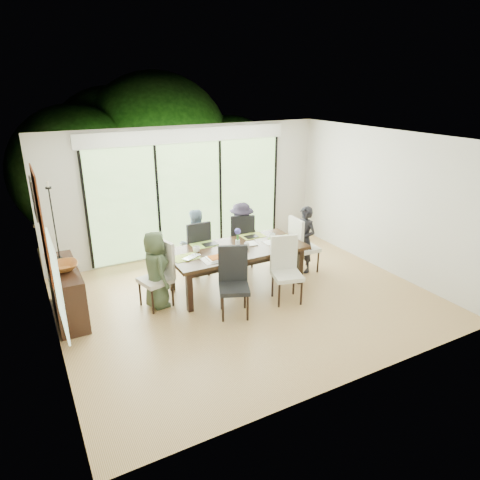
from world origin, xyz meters
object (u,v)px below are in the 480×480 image
chair_near_left (234,283)px  sideboard (67,292)px  person_right_end (305,240)px  table_top (237,249)px  bowl (63,267)px  chair_far_right (241,239)px  person_far_right (242,234)px  cup_a (196,249)px  laptop (194,258)px  person_far_left (195,243)px  vase (238,243)px  person_left_end (156,270)px  chair_right_end (305,244)px  chair_left_end (155,275)px  cup_c (272,236)px  cup_b (247,246)px  chair_far_left (195,247)px

chair_near_left → sideboard: chair_near_left is taller
person_right_end → table_top: bearing=-102.0°
bowl → chair_far_right: bearing=9.9°
person_far_right → bowl: (-3.38, -0.57, 0.23)m
sideboard → bowl: (0.00, -0.10, 0.47)m
person_far_right → cup_a: 1.43m
chair_far_right → laptop: size_ratio=3.33×
person_far_left → vase: size_ratio=10.75×
person_far_left → vase: 0.94m
table_top → person_right_end: 1.48m
person_right_end → chair_near_left: bearing=-78.2°
person_left_end → person_far_right: same height
chair_right_end → person_left_end: 2.98m
chair_right_end → person_right_end: 0.10m
chair_left_end → person_right_end: 2.98m
cup_c → sideboard: size_ratio=0.08×
cup_c → person_left_end: bearing=-177.5°
person_left_end → person_far_left: 1.32m
chair_right_end → sideboard: chair_right_end is taller
person_left_end → bowl: person_left_end is taller
person_far_left → laptop: (-0.40, -0.93, 0.12)m
person_right_end → cup_a: person_right_end is taller
table_top → laptop: size_ratio=7.27×
cup_c → person_far_left: bearing=149.7°
table_top → cup_c: cup_c is taller
table_top → chair_right_end: (1.50, -0.00, -0.17)m
cup_c → person_right_end: bearing=-8.4°
person_right_end → chair_left_end: bearing=-102.0°
cup_c → person_far_right: bearing=108.9°
table_top → chair_left_end: chair_left_end is taller
chair_far_right → laptop: 1.71m
chair_near_left → cup_a: (-0.20, 1.02, 0.25)m
chair_near_left → cup_b: size_ratio=11.00×
person_far_left → person_far_right: bearing=169.9°
person_left_end → person_far_right: 2.19m
chair_far_left → person_far_left: person_far_left is taller
chair_left_end → person_far_left: size_ratio=0.85×
chair_near_left → vase: size_ratio=9.17×
laptop → bowl: 2.01m
sideboard → chair_left_end: bearing=-15.3°
chair_near_left → person_left_end: person_left_end is taller
cup_a → bowl: (-2.13, 0.11, 0.08)m
table_top → person_far_left: bearing=118.5°
cup_a → person_far_left: bearing=69.8°
person_left_end → cup_c: (2.28, 0.10, 0.15)m
chair_far_left → vase: bearing=121.5°
table_top → person_far_left: 0.95m
person_left_end → person_far_right: (2.03, 0.83, 0.00)m
chair_near_left → person_far_right: size_ratio=0.85×
chair_far_left → bowl: chair_far_left is taller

